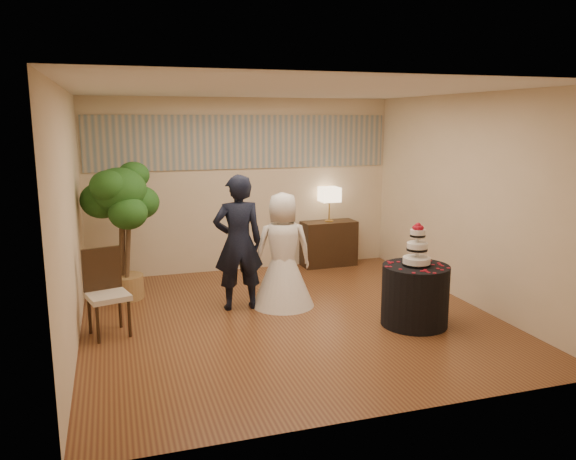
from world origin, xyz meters
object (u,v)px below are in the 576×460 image
object	(u,v)px
groom	(238,243)
wedding_cake	(417,244)
table_lamp	(329,204)
ficus_tree	(122,231)
bride	(283,250)
cake_table	(415,295)
console	(329,243)
side_chair	(108,294)

from	to	relation	value
groom	wedding_cake	bearing A→B (deg)	148.76
table_lamp	ficus_tree	world-z (taller)	ficus_tree
bride	table_lamp	xyz separation A→B (m)	(1.36, 1.78, 0.29)
groom	bride	bearing A→B (deg)	176.25
groom	ficus_tree	world-z (taller)	ficus_tree
cake_table	console	distance (m)	2.96
groom	wedding_cake	size ratio (longest dim) A/B	3.39
cake_table	console	world-z (taller)	console
console	ficus_tree	world-z (taller)	ficus_tree
groom	cake_table	xyz separation A→B (m)	(1.90, -1.23, -0.52)
bride	console	distance (m)	2.28
bride	side_chair	world-z (taller)	bride
groom	wedding_cake	world-z (taller)	groom
cake_table	bride	bearing A→B (deg)	138.17
wedding_cake	ficus_tree	world-z (taller)	ficus_tree
ficus_tree	wedding_cake	bearing A→B (deg)	-32.51
cake_table	side_chair	bearing A→B (deg)	167.96
table_lamp	console	bearing A→B (deg)	0.00
console	wedding_cake	bearing A→B (deg)	-93.23
cake_table	ficus_tree	bearing A→B (deg)	147.49
ficus_tree	cake_table	bearing A→B (deg)	-32.51
bride	ficus_tree	size ratio (longest dim) A/B	0.80
console	ficus_tree	distance (m)	3.53
cake_table	console	size ratio (longest dim) A/B	0.88
bride	ficus_tree	distance (m)	2.24
wedding_cake	ficus_tree	bearing A→B (deg)	147.49
wedding_cake	bride	bearing A→B (deg)	138.17
groom	side_chair	size ratio (longest dim) A/B	1.77
ficus_tree	side_chair	distance (m)	1.46
wedding_cake	side_chair	bearing A→B (deg)	167.96
groom	side_chair	bearing A→B (deg)	17.83
bride	table_lamp	size ratio (longest dim) A/B	2.64
bride	console	size ratio (longest dim) A/B	1.67
wedding_cake	cake_table	bearing A→B (deg)	0.00
cake_table	table_lamp	size ratio (longest dim) A/B	1.38
ficus_tree	side_chair	size ratio (longest dim) A/B	1.92
groom	bride	world-z (taller)	groom
bride	side_chair	bearing A→B (deg)	18.05
bride	console	world-z (taller)	bride
groom	cake_table	size ratio (longest dim) A/B	2.22
bride	cake_table	xyz separation A→B (m)	(1.31, -1.17, -0.40)
cake_table	ficus_tree	xyz separation A→B (m)	(-3.33, 2.12, 0.59)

